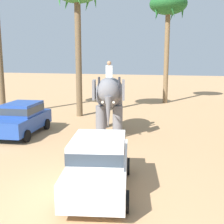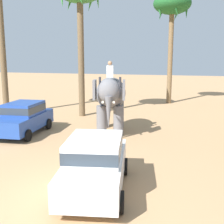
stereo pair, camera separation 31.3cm
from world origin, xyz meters
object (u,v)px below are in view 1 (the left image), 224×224
at_px(car_sedan_foreground, 99,162).
at_px(palm_tree_leaning_seaward, 168,8).
at_px(car_parked_far_side, 22,117).
at_px(elephant_with_mahout, 110,97).

height_order(car_sedan_foreground, palm_tree_leaning_seaward, palm_tree_leaning_seaward).
height_order(car_parked_far_side, palm_tree_leaning_seaward, palm_tree_leaning_seaward).
xyz_separation_m(car_parked_far_side, palm_tree_leaning_seaward, (6.40, 12.93, 7.26)).
xyz_separation_m(car_sedan_foreground, palm_tree_leaning_seaward, (0.44, 18.19, 7.26)).
bearing_deg(car_sedan_foreground, elephant_with_mahout, 102.96).
bearing_deg(palm_tree_leaning_seaward, car_parked_far_side, -116.33).
distance_m(car_parked_far_side, elephant_with_mahout, 4.78).
distance_m(car_sedan_foreground, car_parked_far_side, 7.95).
distance_m(car_sedan_foreground, palm_tree_leaning_seaward, 19.59).
height_order(elephant_with_mahout, palm_tree_leaning_seaward, palm_tree_leaning_seaward).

